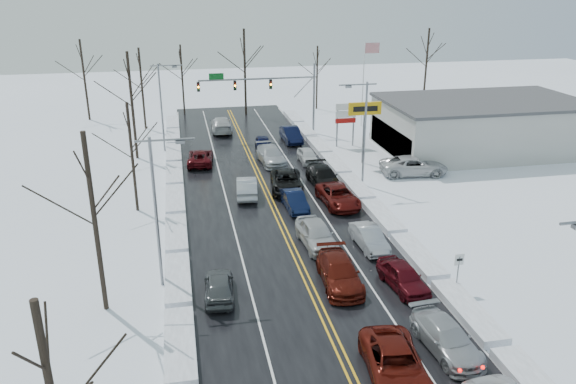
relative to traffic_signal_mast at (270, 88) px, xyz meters
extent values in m
plane|color=white|center=(-3.45, -27.99, -5.48)|extent=(160.00, 160.00, 0.00)
cube|color=black|center=(-3.45, -25.99, -5.47)|extent=(14.00, 84.00, 0.01)
cube|color=white|center=(-11.05, -25.99, -5.48)|extent=(1.49, 72.00, 0.51)
cube|color=white|center=(4.15, -25.99, -5.48)|extent=(1.49, 72.00, 0.51)
cylinder|color=slate|center=(5.05, 0.01, -1.48)|extent=(0.24, 0.24, 8.00)
cylinder|color=slate|center=(-1.45, 0.01, 1.02)|extent=(13.00, 0.18, 0.18)
cylinder|color=slate|center=(3.85, 0.01, -0.08)|extent=(2.33, 0.10, 2.33)
cube|color=#0C591E|center=(-5.95, 0.01, 1.42)|extent=(1.60, 0.08, 0.70)
cube|color=black|center=(0.05, 0.01, 0.37)|extent=(0.32, 0.25, 1.05)
sphere|color=#3F0705|center=(0.05, -0.15, 0.67)|extent=(0.20, 0.20, 0.20)
sphere|color=orange|center=(0.05, -0.15, 0.37)|extent=(0.22, 0.22, 0.22)
sphere|color=black|center=(0.05, -0.15, 0.07)|extent=(0.20, 0.20, 0.20)
cube|color=black|center=(-3.95, 0.01, 0.37)|extent=(0.32, 0.25, 1.05)
sphere|color=#3F0705|center=(-3.95, -0.15, 0.67)|extent=(0.20, 0.20, 0.20)
sphere|color=orange|center=(-3.95, -0.15, 0.37)|extent=(0.22, 0.22, 0.22)
sphere|color=black|center=(-3.95, -0.15, 0.07)|extent=(0.20, 0.20, 0.20)
cube|color=black|center=(-7.95, 0.01, 0.37)|extent=(0.32, 0.25, 1.05)
sphere|color=#3F0705|center=(-7.95, -0.15, 0.67)|extent=(0.20, 0.20, 0.20)
sphere|color=orange|center=(-7.95, -0.15, 0.37)|extent=(0.22, 0.22, 0.22)
sphere|color=black|center=(-7.95, -0.15, 0.07)|extent=(0.20, 0.20, 0.20)
cylinder|color=slate|center=(7.05, -11.99, -2.68)|extent=(0.20, 0.20, 5.60)
cube|color=#DDA20B|center=(7.05, -11.99, -0.08)|extent=(3.20, 0.30, 1.20)
cube|color=black|center=(7.05, -12.16, -0.08)|extent=(2.40, 0.04, 0.50)
cylinder|color=slate|center=(6.15, -5.99, -3.48)|extent=(0.16, 0.16, 4.00)
cylinder|color=slate|center=(7.95, -5.99, -3.48)|extent=(0.16, 0.16, 4.00)
cube|color=white|center=(7.05, -5.99, -1.18)|extent=(2.20, 0.22, 0.70)
cube|color=white|center=(7.05, -5.99, -1.98)|extent=(2.20, 0.22, 0.70)
cube|color=#9D0F0C|center=(7.05, -5.99, -2.68)|extent=(2.20, 0.22, 0.50)
cylinder|color=slate|center=(4.75, -35.99, -4.38)|extent=(0.08, 0.08, 2.20)
cube|color=white|center=(4.75, -35.99, -3.48)|extent=(0.55, 0.05, 0.70)
cube|color=black|center=(4.75, -36.03, -3.48)|extent=(0.35, 0.02, 0.15)
cylinder|color=silver|center=(11.55, 2.01, -0.48)|extent=(0.14, 0.14, 10.00)
cube|color=#B2B2AD|center=(20.55, -9.99, -2.98)|extent=(20.00, 12.00, 5.00)
cube|color=#262628|center=(10.60, -9.99, -3.88)|extent=(0.10, 11.00, 2.80)
cube|color=#3F3F42|center=(20.55, -9.99, -0.33)|extent=(20.40, 12.40, 0.30)
cylinder|color=slate|center=(5.05, -17.99, -0.98)|extent=(0.18, 0.18, 9.00)
cylinder|color=slate|center=(4.25, -17.99, 3.32)|extent=(3.20, 0.12, 0.12)
cube|color=slate|center=(3.45, -17.99, 3.17)|extent=(0.50, 0.25, 0.18)
cylinder|color=slate|center=(-11.95, -31.99, -0.98)|extent=(0.18, 0.18, 9.00)
cylinder|color=slate|center=(-11.15, -31.99, 3.32)|extent=(3.20, 0.12, 0.12)
cube|color=slate|center=(-10.35, -31.99, 3.17)|extent=(0.50, 0.25, 0.18)
cylinder|color=slate|center=(-11.95, -3.99, -0.98)|extent=(0.18, 0.18, 9.00)
cylinder|color=slate|center=(-11.15, -3.99, 3.32)|extent=(3.20, 0.12, 0.12)
cube|color=slate|center=(-10.35, -3.99, 3.17)|extent=(0.50, 0.25, 0.18)
cylinder|color=#2D231C|center=(-14.95, -33.99, -0.48)|extent=(0.27, 0.27, 10.00)
cylinder|color=#2D231C|center=(-13.95, -19.99, -1.23)|extent=(0.23, 0.23, 8.50)
cylinder|color=#2D231C|center=(-14.65, -5.99, -0.23)|extent=(0.28, 0.28, 10.50)
cylinder|color=#2D231C|center=(-14.25, 6.01, -0.73)|extent=(0.25, 0.25, 9.50)
cylinder|color=#2D231C|center=(-21.45, 12.01, -0.48)|extent=(0.27, 0.27, 10.00)
cylinder|color=#2D231C|center=(-9.45, 13.01, -0.98)|extent=(0.24, 0.24, 9.00)
cylinder|color=#2D231C|center=(-1.45, 11.01, 0.02)|extent=(0.29, 0.29, 11.00)
cylinder|color=#2D231C|center=(8.55, 12.51, -1.23)|extent=(0.23, 0.23, 8.50)
cylinder|color=#2D231C|center=(24.55, 13.01, -0.23)|extent=(0.28, 0.28, 10.50)
imported|color=#54120B|center=(-1.57, -42.53, -5.48)|extent=(3.13, 5.69, 1.51)
imported|color=#4E120A|center=(-1.69, -33.97, -5.48)|extent=(2.49, 5.43, 1.54)
imported|color=#BCBCBE|center=(-1.77, -28.74, -5.48)|extent=(2.31, 5.09, 1.69)
imported|color=black|center=(-1.88, -22.14, -5.48)|extent=(1.65, 4.26, 1.38)
imported|color=black|center=(-1.70, -17.93, -5.48)|extent=(3.27, 5.86, 1.55)
imported|color=#AEB1B6|center=(-1.71, -10.29, -5.48)|extent=(2.62, 5.63, 1.59)
imported|color=black|center=(-1.78, -5.67, -5.48)|extent=(2.00, 4.21, 1.39)
imported|color=#9FA2A7|center=(1.62, -41.06, -5.48)|extent=(2.36, 4.99, 1.41)
imported|color=#44090F|center=(1.83, -35.10, -5.48)|extent=(2.21, 4.47, 1.46)
imported|color=#A1A3A9|center=(1.63, -29.70, -5.48)|extent=(1.67, 4.32, 1.41)
imported|color=#4C0C0A|center=(1.70, -21.96, -5.48)|extent=(2.77, 5.52, 1.50)
imported|color=black|center=(1.69, -17.38, -5.48)|extent=(2.37, 5.53, 1.59)
imported|color=silver|center=(1.82, -10.83, -5.48)|extent=(1.61, 3.98, 1.36)
imported|color=black|center=(1.73, -3.21, -5.48)|extent=(1.84, 4.99, 1.63)
imported|color=#ADAFB5|center=(-5.19, -18.59, -5.48)|extent=(2.13, 4.87, 1.56)
imported|color=#49090E|center=(-8.50, -9.23, -5.48)|extent=(2.81, 5.25, 1.40)
imported|color=#BCBCBE|center=(-5.39, 2.80, -5.48)|extent=(2.61, 5.96, 1.70)
imported|color=#46494C|center=(-8.75, -33.99, -5.48)|extent=(1.94, 4.22, 1.40)
imported|color=silver|center=(10.55, -16.22, -5.48)|extent=(6.44, 3.53, 1.71)
imported|color=#474A4C|center=(13.51, -11.96, -5.48)|extent=(2.28, 5.48, 1.58)
imported|color=black|center=(11.71, -5.33, -5.48)|extent=(2.13, 4.71, 1.57)
camera|label=1|loc=(-10.37, -61.88, 11.47)|focal=35.00mm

